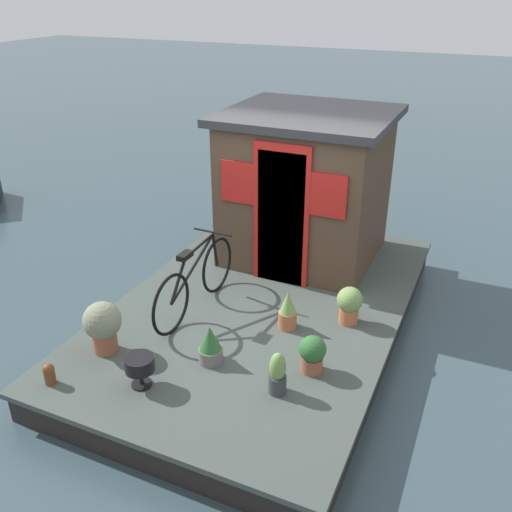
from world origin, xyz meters
name	(u,v)px	position (x,y,z in m)	size (l,w,h in m)	color
ground_plane	(263,327)	(0.00, 0.00, 0.00)	(60.00, 60.00, 0.00)	#384C54
houseboat_deck	(263,314)	(0.00, 0.00, 0.19)	(5.07, 3.20, 0.38)	#424C47
houseboat_cabin	(306,186)	(1.42, 0.00, 1.38)	(1.95, 2.11, 1.98)	#4C3828
bicycle	(195,281)	(-0.49, 0.63, 0.76)	(1.71, 0.50, 0.83)	black
potted_plant_mint	(288,311)	(-0.40, -0.47, 0.59)	(0.21, 0.21, 0.45)	#B2603D
potted_plant_geranium	(349,304)	(-0.02, -1.06, 0.62)	(0.29, 0.29, 0.44)	#B2603D
potted_plant_succulent	(278,374)	(-1.44, -0.78, 0.59)	(0.17, 0.17, 0.44)	#38383D
potted_plant_basil	(103,325)	(-1.57, 1.10, 0.70)	(0.39, 0.39, 0.56)	#935138
potted_plant_thyme	(312,353)	(-1.01, -0.97, 0.59)	(0.27, 0.27, 0.39)	#935138
potted_plant_sage	(210,345)	(-1.28, 0.01, 0.58)	(0.25, 0.25, 0.41)	slate
charcoal_grill	(140,365)	(-1.88, 0.44, 0.61)	(0.28, 0.28, 0.32)	black
mooring_bollard	(49,373)	(-2.22, 1.25, 0.50)	(0.11, 0.11, 0.22)	brown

